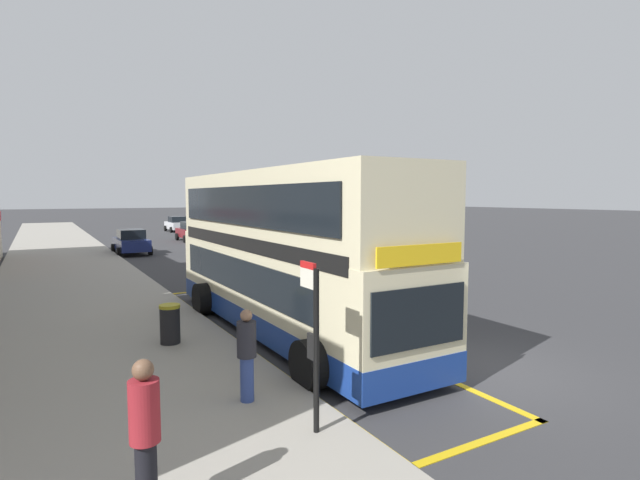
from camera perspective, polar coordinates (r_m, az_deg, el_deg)
The scene contains 12 objects.
ground_plane at distance 40.32m, azimuth -18.04°, elevation -0.50°, with size 260.00×260.00×0.00m, color #333335.
pavement_near at distance 39.48m, azimuth -28.02°, elevation -0.86°, with size 6.00×76.00×0.14m, color gray.
double_decker_bus at distance 13.49m, azimuth -4.33°, elevation -2.06°, with size 3.15×11.16×4.40m.
bus_bay_markings at distance 13.79m, azimuth -4.32°, elevation -10.64°, with size 2.97×14.14×0.01m.
bus_stop_sign at distance 7.60m, azimuth -0.74°, elevation -10.64°, with size 0.09×0.51×2.59m.
parked_car_maroon_ahead at distance 42.80m, azimuth -14.62°, elevation 0.96°, with size 2.09×4.20×1.62m.
parked_car_white_across at distance 54.66m, azimuth -16.24°, elevation 1.78°, with size 2.09×4.20×1.62m.
parked_car_navy_behind at distance 34.19m, azimuth -21.04°, elevation -0.20°, with size 2.09×4.20×1.62m.
parked_car_silver_kerbside at distance 29.41m, azimuth -7.13°, elevation -0.71°, with size 2.09×4.20×1.62m.
pedestrian_waiting_near_sign at distance 8.91m, azimuth -8.50°, elevation -12.68°, with size 0.34×0.34×1.64m.
pedestrian_further_back at distance 6.15m, azimuth -19.63°, elevation -20.19°, with size 0.34×0.34×1.82m.
litter_bin at distance 12.76m, azimuth -17.00°, elevation -9.27°, with size 0.50×0.50×0.96m.
Camera 1 is at (-8.24, -7.29, 3.73)m, focal length 27.60 mm.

